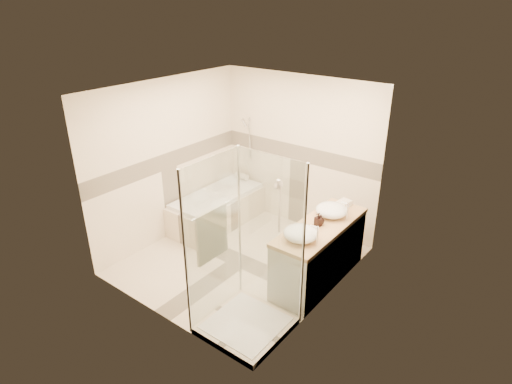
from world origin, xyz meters
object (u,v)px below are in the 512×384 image
Objects in this scene: amenity_bottle_a at (318,220)px; amenity_bottle_b at (321,219)px; vessel_sink_far at (301,233)px; vanity at (319,253)px; bathtub at (217,207)px; shower_enclosure at (242,286)px; vessel_sink_near at (332,210)px.

amenity_bottle_a is 0.06m from amenity_bottle_b.
vessel_sink_far is at bearing -90.00° from amenity_bottle_b.
vessel_sink_far is 0.49m from amenity_bottle_b.
vessel_sink_far is at bearing -92.41° from vanity.
bathtub is at bearing 158.83° from vessel_sink_far.
vessel_sink_far is (2.13, -0.82, 0.63)m from bathtub.
amenity_bottle_a is (0.00, 0.43, 0.01)m from vessel_sink_far.
bathtub is at bearing 169.45° from amenity_bottle_a.
vanity is at bearing -9.25° from bathtub.
vessel_sink_near is (0.27, 1.57, 0.43)m from shower_enclosure.
shower_enclosure is (1.86, -1.62, 0.20)m from bathtub.
vanity is at bearing 66.87° from amenity_bottle_a.
bathtub is at bearing 170.75° from vanity.
amenity_bottle_b is (-0.02, 0.01, 0.49)m from vanity.
amenity_bottle_a is at bearing 90.00° from vessel_sink_far.
amenity_bottle_a reaches higher than vessel_sink_near.
amenity_bottle_b is at bearing -90.00° from vessel_sink_near.
vanity is 9.01× the size of amenity_bottle_a.
vessel_sink_near reaches higher than amenity_bottle_b.
shower_enclosure is 15.37× the size of amenity_bottle_b.
vessel_sink_near is at bearing 93.77° from vanity.
shower_enclosure is at bearing -102.97° from vanity.
bathtub is 1.05× the size of vanity.
amenity_bottle_a is at bearing -90.00° from amenity_bottle_b.
amenity_bottle_a is at bearing -113.13° from vanity.
vanity is 3.78× the size of vessel_sink_near.
vessel_sink_far is at bearing -90.00° from amenity_bottle_a.
vessel_sink_near reaches higher than vessel_sink_far.
bathtub is 2.26m from amenity_bottle_a.
bathtub is 2.47m from shower_enclosure.
shower_enclosure is at bearing -108.92° from vessel_sink_far.
vessel_sink_near is at bearing 90.00° from vessel_sink_far.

